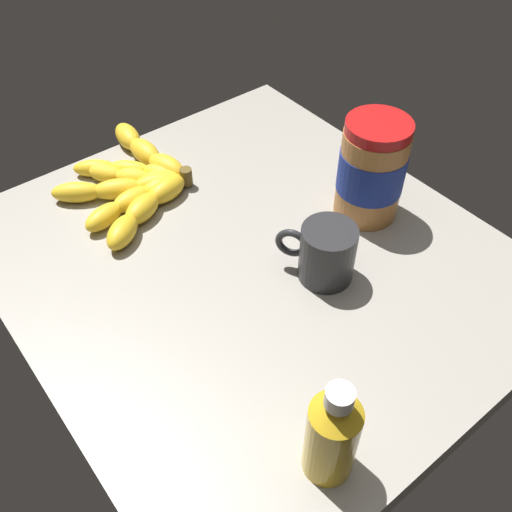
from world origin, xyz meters
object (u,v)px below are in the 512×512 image
banana_bunch (135,182)px  peanut_butter_jar (372,170)px  honey_bottle (332,434)px  coffee_mug (326,253)px

banana_bunch → peanut_butter_jar: 37.47cm
peanut_butter_jar → honey_bottle: 42.10cm
honey_bottle → coffee_mug: bearing=137.6°
banana_bunch → peanut_butter_jar: peanut_butter_jar is taller
banana_bunch → peanut_butter_jar: (26.75, 25.47, 6.29)cm
coffee_mug → honey_bottle: bearing=-42.4°
banana_bunch → honey_bottle: honey_bottle is taller
honey_bottle → banana_bunch: bearing=172.0°
banana_bunch → coffee_mug: bearing=18.9°
banana_bunch → coffee_mug: (32.64, 11.14, 2.57)cm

